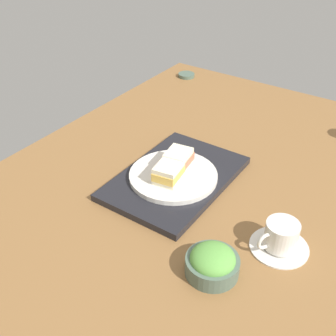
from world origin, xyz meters
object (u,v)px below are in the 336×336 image
(sandwich_near, at_px, (178,160))
(sandwich_far, at_px, (168,173))
(sandwich_plate, at_px, (173,176))
(coffee_cup, at_px, (280,238))
(salad_bowl, at_px, (212,263))
(small_sauce_dish, at_px, (186,75))

(sandwich_near, bearing_deg, sandwich_far, 10.70)
(sandwich_plate, height_order, coffee_cup, coffee_cup)
(sandwich_far, height_order, salad_bowl, sandwich_far)
(sandwich_plate, relative_size, salad_bowl, 2.09)
(salad_bowl, distance_m, coffee_cup, 0.17)
(salad_bowl, relative_size, coffee_cup, 0.86)
(sandwich_plate, distance_m, sandwich_near, 0.05)
(salad_bowl, relative_size, small_sauce_dish, 1.69)
(coffee_cup, bearing_deg, small_sauce_dish, -135.77)
(sandwich_plate, xyz_separation_m, sandwich_near, (-0.03, -0.01, 0.03))
(salad_bowl, bearing_deg, sandwich_far, -127.85)
(sandwich_near, distance_m, sandwich_far, 0.07)
(small_sauce_dish, bearing_deg, salad_bowl, 35.17)
(sandwich_far, bearing_deg, salad_bowl, 52.15)
(sandwich_near, relative_size, coffee_cup, 0.65)
(sandwich_far, distance_m, small_sauce_dish, 0.77)
(sandwich_far, distance_m, salad_bowl, 0.30)
(sandwich_far, bearing_deg, sandwich_near, -169.30)
(small_sauce_dish, bearing_deg, coffee_cup, 44.23)
(sandwich_plate, height_order, salad_bowl, salad_bowl)
(sandwich_far, xyz_separation_m, small_sauce_dish, (-0.68, -0.37, -0.05))
(sandwich_plate, bearing_deg, small_sauce_dish, -150.48)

